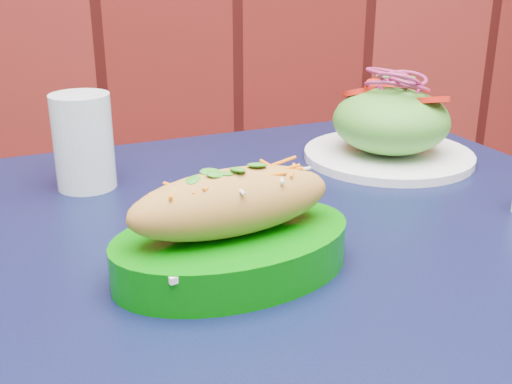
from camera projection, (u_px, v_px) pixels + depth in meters
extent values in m
cube|color=black|center=(307.00, 240.00, 0.71)|extent=(0.98, 0.98, 0.03)
cylinder|color=black|center=(374.00, 320.00, 1.25)|extent=(0.04, 0.04, 0.72)
cube|color=white|center=(232.00, 236.00, 0.60)|extent=(0.20, 0.16, 0.01)
ellipsoid|color=#BD873C|center=(232.00, 202.00, 0.59)|extent=(0.21, 0.13, 0.06)
cylinder|color=white|center=(388.00, 155.00, 0.94)|extent=(0.24, 0.24, 0.01)
ellipsoid|color=#4C992D|center=(391.00, 121.00, 0.92)|extent=(0.17, 0.17, 0.09)
cylinder|color=red|center=(433.00, 97.00, 0.88)|extent=(0.05, 0.05, 0.01)
cylinder|color=red|center=(359.00, 89.00, 0.93)|extent=(0.05, 0.05, 0.01)
cylinder|color=red|center=(381.00, 85.00, 0.95)|extent=(0.05, 0.05, 0.01)
torus|color=#952054|center=(394.00, 85.00, 0.90)|extent=(0.06, 0.06, 0.01)
torus|color=#952054|center=(394.00, 83.00, 0.90)|extent=(0.06, 0.06, 0.01)
torus|color=#952054|center=(394.00, 80.00, 0.90)|extent=(0.06, 0.06, 0.01)
torus|color=#952054|center=(394.00, 77.00, 0.89)|extent=(0.06, 0.06, 0.01)
torus|color=#952054|center=(394.00, 74.00, 0.89)|extent=(0.06, 0.06, 0.01)
torus|color=#952054|center=(395.00, 71.00, 0.89)|extent=(0.06, 0.06, 0.01)
cylinder|color=silver|center=(83.00, 142.00, 0.81)|extent=(0.07, 0.07, 0.12)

